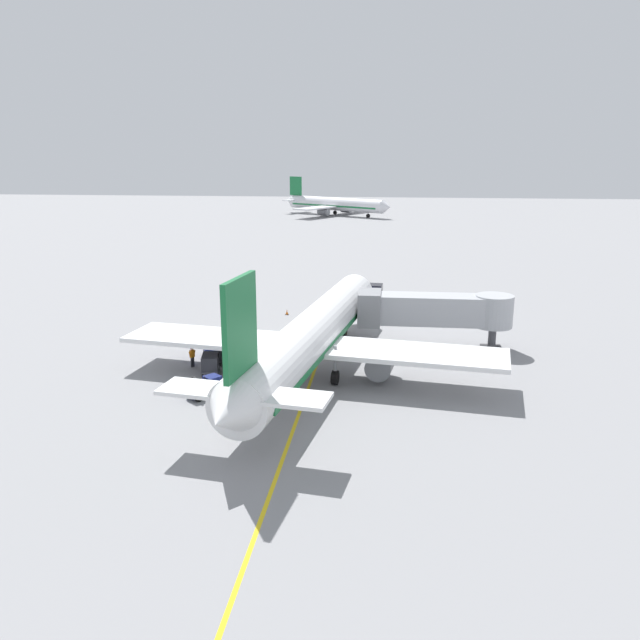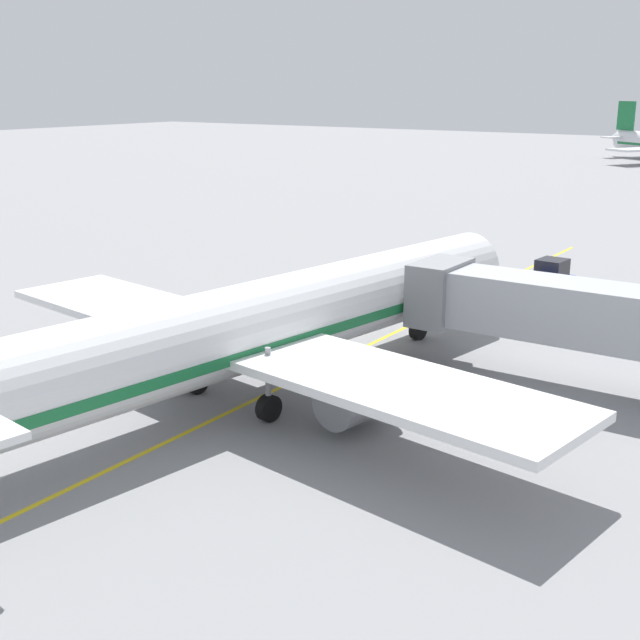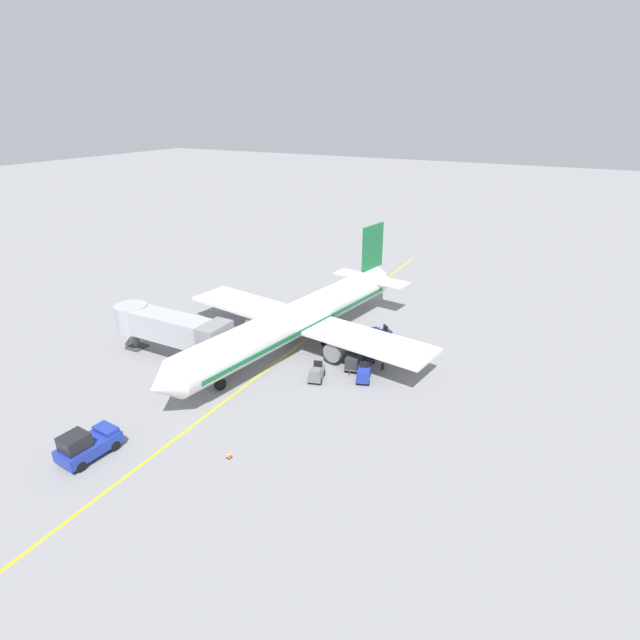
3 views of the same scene
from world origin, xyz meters
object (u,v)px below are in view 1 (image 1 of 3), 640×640
(baggage_cart_second_in_train, at_px, (210,363))
(safety_cone_nose_left, at_px, (287,312))
(ground_crew_wing_walker, at_px, (192,356))
(distant_taxiing_airliner, at_px, (335,204))
(baggage_cart_front, at_px, (227,352))
(parked_airliner, at_px, (312,336))
(jet_bridge, at_px, (434,310))
(baggage_tug_lead, at_px, (206,387))
(pushback_tractor, at_px, (374,297))
(baggage_tug_spare, at_px, (261,343))
(baggage_tug_trailing, at_px, (211,349))

(baggage_cart_second_in_train, relative_size, safety_cone_nose_left, 5.05)
(ground_crew_wing_walker, bearing_deg, distant_taxiing_airliner, 89.81)
(baggage_cart_front, relative_size, ground_crew_wing_walker, 1.76)
(parked_airliner, relative_size, distant_taxiing_airliner, 1.17)
(jet_bridge, xyz_separation_m, baggage_tug_lead, (-17.04, -14.22, -2.74))
(baggage_cart_front, xyz_separation_m, distant_taxiing_airliner, (-2.15, 127.55, 2.08))
(baggage_cart_front, bearing_deg, jet_bridge, 20.72)
(ground_crew_wing_walker, bearing_deg, parked_airliner, -4.34)
(parked_airliner, height_order, ground_crew_wing_walker, parked_airliner)
(ground_crew_wing_walker, xyz_separation_m, distant_taxiing_airliner, (0.42, 128.87, 2.07))
(jet_bridge, bearing_deg, baggage_cart_front, -159.28)
(baggage_cart_front, bearing_deg, pushback_tractor, 61.74)
(pushback_tractor, bearing_deg, jet_bridge, -69.10)
(baggage_cart_front, bearing_deg, distant_taxiing_airliner, 90.97)
(jet_bridge, height_order, pushback_tractor, jet_bridge)
(baggage_tug_lead, distance_m, baggage_cart_front, 7.65)
(parked_airliner, xyz_separation_m, distant_taxiing_airliner, (-9.60, 129.63, -0.16))
(parked_airliner, height_order, jet_bridge, parked_airliner)
(baggage_tug_lead, relative_size, safety_cone_nose_left, 4.54)
(parked_airliner, distance_m, pushback_tractor, 24.20)
(pushback_tractor, bearing_deg, safety_cone_nose_left, -152.39)
(baggage_tug_spare, xyz_separation_m, baggage_cart_second_in_train, (-2.84, -6.38, 0.24))
(baggage_tug_trailing, bearing_deg, pushback_tractor, 56.26)
(baggage_tug_spare, bearing_deg, safety_cone_nose_left, 89.32)
(baggage_cart_front, relative_size, distant_taxiing_airliner, 0.09)
(baggage_cart_front, bearing_deg, safety_cone_nose_left, 81.99)
(parked_airliner, height_order, baggage_cart_front, parked_airliner)
(baggage_tug_trailing, relative_size, ground_crew_wing_walker, 1.63)
(pushback_tractor, distance_m, baggage_tug_spare, 20.45)
(pushback_tractor, bearing_deg, ground_crew_wing_walker, -121.73)
(baggage_tug_trailing, bearing_deg, distant_taxiing_airliner, 90.16)
(jet_bridge, bearing_deg, baggage_cart_second_in_train, -152.36)
(baggage_tug_trailing, relative_size, safety_cone_nose_left, 4.67)
(parked_airliner, xyz_separation_m, baggage_cart_front, (-7.44, 2.08, -2.24))
(safety_cone_nose_left, bearing_deg, baggage_cart_second_in_train, -98.66)
(baggage_tug_spare, bearing_deg, baggage_cart_second_in_train, -113.98)
(jet_bridge, relative_size, pushback_tractor, 3.01)
(parked_airliner, height_order, baggage_tug_trailing, parked_airliner)
(baggage_tug_trailing, xyz_separation_m, distant_taxiing_airliner, (-0.36, 126.00, 2.31))
(baggage_tug_spare, bearing_deg, baggage_tug_trailing, -153.75)
(parked_airliner, bearing_deg, baggage_cart_second_in_train, -174.50)
(baggage_tug_trailing, bearing_deg, parked_airliner, -21.46)
(pushback_tractor, distance_m, baggage_tug_lead, 31.40)
(jet_bridge, bearing_deg, baggage_tug_spare, -168.60)
(ground_crew_wing_walker, distance_m, distant_taxiing_airliner, 128.89)
(baggage_tug_trailing, height_order, baggage_cart_front, baggage_tug_trailing)
(baggage_cart_front, xyz_separation_m, baggage_cart_second_in_train, (-0.63, -2.86, 0.00))
(jet_bridge, relative_size, baggage_tug_trailing, 4.97)
(pushback_tractor, height_order, baggage_tug_spare, pushback_tractor)
(baggage_tug_spare, bearing_deg, ground_crew_wing_walker, -134.62)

